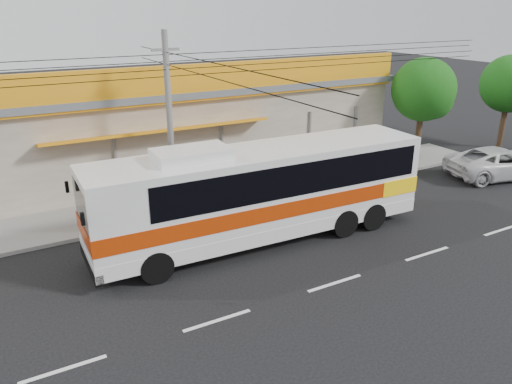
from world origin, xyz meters
TOP-DOWN VIEW (x-y plane):
  - ground at (0.00, 0.00)m, footprint 120.00×120.00m
  - sidewalk at (0.00, 6.00)m, footprint 30.00×3.20m
  - lane_markings at (0.00, -2.50)m, footprint 50.00×0.12m
  - storefront_building at (-0.01, 11.54)m, footprint 22.60×9.20m
  - coach_bus at (-0.26, 1.27)m, footprint 12.33×2.95m
  - white_car at (13.45, 1.68)m, footprint 5.80×3.73m
  - utility_pole at (-2.25, 5.40)m, footprint 34.00×14.00m
  - tree_near at (18.40, 5.15)m, footprint 3.30×3.30m
  - tree_far at (12.15, 5.78)m, footprint 3.35×3.35m

SIDE VIEW (x-z plane):
  - ground at x=0.00m, z-range 0.00..0.00m
  - lane_markings at x=0.00m, z-range -0.01..0.01m
  - sidewalk at x=0.00m, z-range 0.00..0.15m
  - white_car at x=13.45m, z-range 0.00..1.49m
  - coach_bus at x=-0.26m, z-range 0.13..3.91m
  - storefront_building at x=-0.01m, z-range -0.55..5.15m
  - tree_near at x=18.40m, z-range 0.97..6.44m
  - tree_far at x=12.15m, z-range 0.98..6.54m
  - utility_pole at x=-2.25m, z-range 2.35..9.60m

